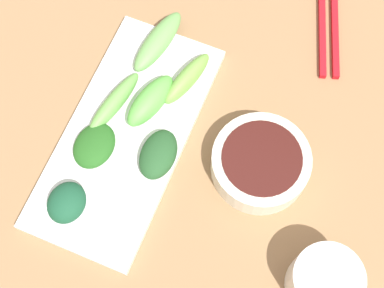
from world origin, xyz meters
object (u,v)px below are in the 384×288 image
Objects in this scene: serving_plate at (126,136)px; chopsticks at (328,0)px; sauce_bowl at (260,163)px; tea_cup at (324,282)px.

serving_plate is 0.32m from chopsticks.
chopsticks is (-0.17, -0.28, -0.00)m from serving_plate.
serving_plate reaches higher than chopsticks.
chopsticks is (-0.00, -0.26, -0.02)m from sauce_bowl.
sauce_bowl is at bearing -171.63° from serving_plate.
sauce_bowl is 0.26m from chopsticks.
sauce_bowl reaches higher than chopsticks.
serving_plate is at bearing -16.40° from tea_cup.
tea_cup is (-0.27, 0.08, 0.02)m from serving_plate.
chopsticks is at bearing -120.75° from serving_plate.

